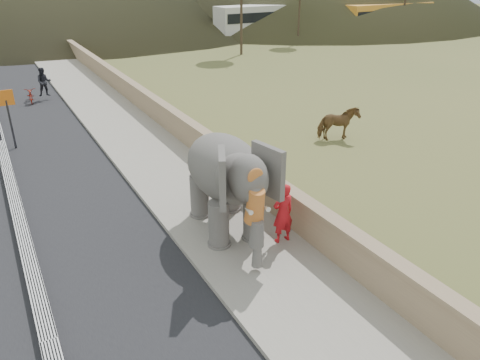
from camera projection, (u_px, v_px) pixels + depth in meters
ground at (278, 283)px, 10.93m from camera, size 160.00×160.00×0.00m
road at (8, 172)px, 16.69m from camera, size 7.00×120.00×0.03m
median at (7, 170)px, 16.65m from camera, size 0.35×120.00×0.22m
walkway at (143, 147)px, 18.85m from camera, size 3.00×120.00×0.15m
parapet at (180, 129)px, 19.37m from camera, size 0.30×120.00×1.10m
signboard at (8, 109)px, 18.17m from camera, size 0.60×0.08×2.40m
cow at (338, 124)px, 19.53m from camera, size 1.81×1.12×1.42m
distant_car at (243, 29)px, 47.89m from camera, size 4.36×2.07×1.44m
bus_white at (267, 21)px, 47.39m from camera, size 11.09×2.91×3.10m
bus_orange at (386, 19)px, 49.27m from camera, size 11.05×2.72×3.10m
elephant_and_man at (226, 181)px, 12.43m from camera, size 2.45×4.03×2.76m
motorcyclist at (37, 89)px, 25.08m from camera, size 1.51×1.62×1.78m
trees at (104, 11)px, 34.42m from camera, size 48.04×35.32×8.36m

